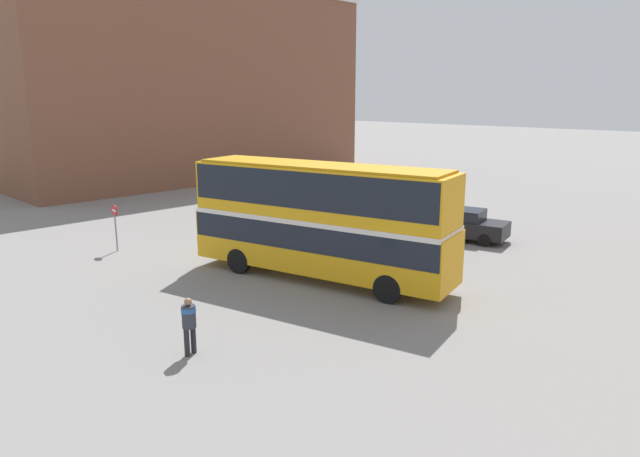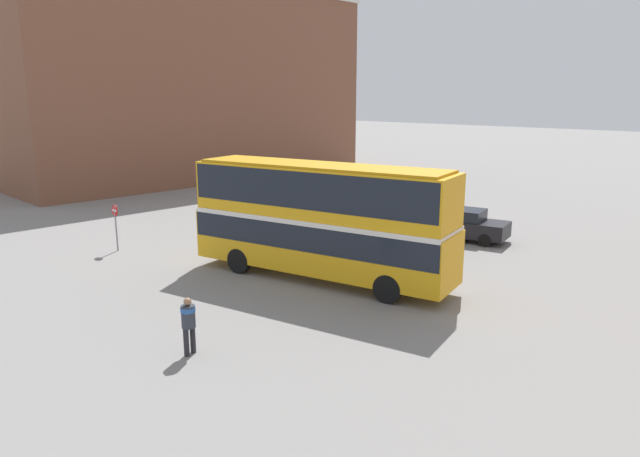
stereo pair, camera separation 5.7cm
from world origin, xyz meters
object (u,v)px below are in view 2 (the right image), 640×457
(pedestrian_foreground, at_px, (188,320))
(no_entry_sign, at_px, (116,220))
(double_decker_bus, at_px, (320,214))
(parked_car_kerb_near, at_px, (463,224))
(parked_car_kerb_far, at_px, (267,201))

(pedestrian_foreground, relative_size, no_entry_sign, 0.76)
(double_decker_bus, height_order, no_entry_sign, double_decker_bus)
(parked_car_kerb_near, bearing_deg, no_entry_sign, -140.74)
(pedestrian_foreground, distance_m, no_entry_sign, 13.10)
(double_decker_bus, height_order, parked_car_kerb_far, double_decker_bus)
(no_entry_sign, bearing_deg, double_decker_bus, 20.94)
(pedestrian_foreground, xyz_separation_m, parked_car_kerb_near, (-1.70, 17.84, -0.24))
(pedestrian_foreground, bearing_deg, parked_car_kerb_far, -58.48)
(parked_car_kerb_near, bearing_deg, pedestrian_foreground, -97.59)
(parked_car_kerb_far, xyz_separation_m, no_entry_sign, (1.91, -11.14, 0.75))
(parked_car_kerb_far, bearing_deg, pedestrian_foreground, 146.34)
(parked_car_kerb_far, distance_m, no_entry_sign, 11.32)
(pedestrian_foreground, bearing_deg, double_decker_bus, -85.72)
(double_decker_bus, xyz_separation_m, pedestrian_foreground, (2.32, -7.76, -1.67))
(parked_car_kerb_far, relative_size, no_entry_sign, 2.01)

